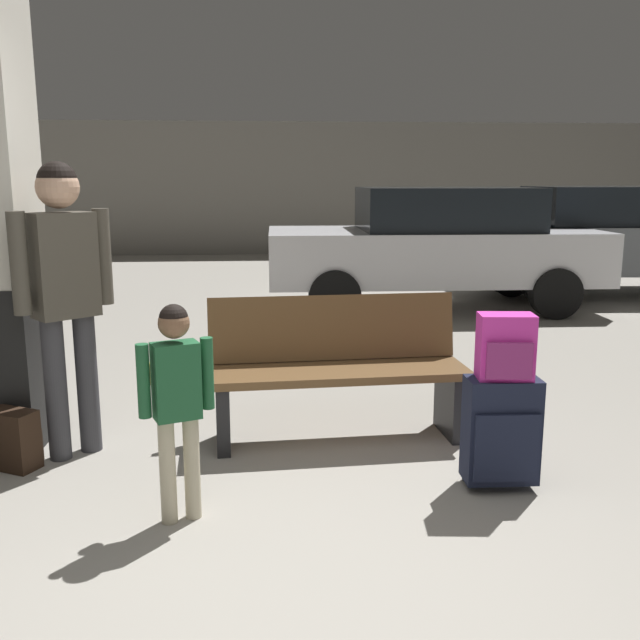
# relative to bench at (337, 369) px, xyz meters

# --- Properties ---
(ground_plane) EXTENTS (18.00, 18.00, 0.10)m
(ground_plane) POSITION_rel_bench_xyz_m (-0.35, 2.26, -0.49)
(ground_plane) COLOR gray
(garage_back_wall) EXTENTS (18.00, 0.12, 2.80)m
(garage_back_wall) POSITION_rel_bench_xyz_m (-0.35, 11.12, 0.96)
(garage_back_wall) COLOR gray
(garage_back_wall) RESTS_ON ground_plane
(bench) EXTENTS (1.63, 0.64, 0.89)m
(bench) POSITION_rel_bench_xyz_m (0.00, 0.00, 0.00)
(bench) COLOR brown
(bench) RESTS_ON ground_plane
(suitcase) EXTENTS (0.38, 0.24, 0.60)m
(suitcase) POSITION_rel_bench_xyz_m (0.79, -0.83, -0.12)
(suitcase) COLOR #191E33
(suitcase) RESTS_ON ground_plane
(backpack_bright) EXTENTS (0.29, 0.21, 0.34)m
(backpack_bright) POSITION_rel_bench_xyz_m (0.79, -0.83, 0.33)
(backpack_bright) COLOR #D833A5
(backpack_bright) RESTS_ON suitcase
(child) EXTENTS (0.34, 0.20, 1.06)m
(child) POSITION_rel_bench_xyz_m (-0.86, -1.07, 0.21)
(child) COLOR beige
(child) RESTS_ON ground_plane
(adult) EXTENTS (0.47, 0.41, 1.72)m
(adult) POSITION_rel_bench_xyz_m (-1.59, -0.19, 0.62)
(adult) COLOR #38383D
(adult) RESTS_ON ground_plane
(backpack_dark_floor) EXTENTS (0.32, 0.28, 0.34)m
(backpack_dark_floor) POSITION_rel_bench_xyz_m (-1.88, -0.36, -0.28)
(backpack_dark_floor) COLOR black
(backpack_dark_floor) RESTS_ON ground_plane
(parked_car_near) EXTENTS (4.12, 1.83, 1.51)m
(parked_car_near) POSITION_rel_bench_xyz_m (1.68, 4.45, 0.36)
(parked_car_near) COLOR silver
(parked_car_near) RESTS_ON ground_plane
(parked_car_side) EXTENTS (4.18, 1.96, 1.51)m
(parked_car_side) POSITION_rel_bench_xyz_m (4.49, 5.35, 0.36)
(parked_car_side) COLOR slate
(parked_car_side) RESTS_ON ground_plane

